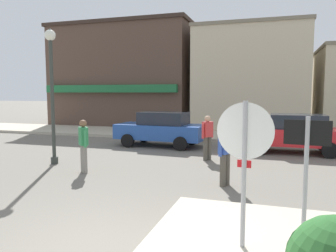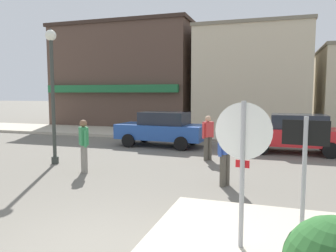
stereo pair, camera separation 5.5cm
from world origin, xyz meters
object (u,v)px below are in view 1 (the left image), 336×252
parked_car_nearest (161,128)px  pedestrian_kerb_side (207,136)px  parked_car_second (294,133)px  pedestrian_crossing_far (225,153)px  one_way_sign (306,173)px  stop_sign (244,155)px  lamp_post (52,77)px  pedestrian_crossing_near (84,144)px

parked_car_nearest → pedestrian_kerb_side: (2.58, -2.49, 0.06)m
parked_car_second → pedestrian_crossing_far: 5.97m
one_way_sign → parked_car_second: bearing=87.3°
one_way_sign → parked_car_second: (0.45, 9.31, -0.52)m
stop_sign → lamp_post: size_ratio=0.51×
one_way_sign → parked_car_second: size_ratio=0.52×
lamp_post → parked_car_second: size_ratio=1.13×
one_way_sign → pedestrian_kerb_side: (-2.62, 6.79, -0.46)m
pedestrian_crossing_far → pedestrian_kerb_side: size_ratio=1.00×
lamp_post → pedestrian_crossing_far: size_ratio=2.82×
pedestrian_crossing_far → pedestrian_kerb_side: 3.26m
one_way_sign → pedestrian_crossing_near: size_ratio=1.30×
parked_car_nearest → pedestrian_kerb_side: pedestrian_kerb_side is taller
parked_car_nearest → parked_car_second: same height
pedestrian_crossing_far → parked_car_second: bearing=70.2°
lamp_post → parked_car_second: lamp_post is taller
pedestrian_kerb_side → parked_car_second: bearing=39.5°
one_way_sign → pedestrian_crossing_far: 4.05m
lamp_post → parked_car_second: bearing=30.5°
stop_sign → pedestrian_crossing_near: 6.33m
parked_car_second → pedestrian_kerb_side: size_ratio=2.49×
stop_sign → pedestrian_crossing_near: size_ratio=1.43×
pedestrian_crossing_far → pedestrian_kerb_side: bearing=108.7°
parked_car_second → lamp_post: bearing=-149.5°
parked_car_nearest → parked_car_second: (5.65, 0.04, 0.00)m
stop_sign → one_way_sign: 0.84m
lamp_post → parked_car_second: (7.95, 4.68, -2.15)m
parked_car_second → one_way_sign: bearing=-92.7°
parked_car_second → pedestrian_kerb_side: pedestrian_kerb_side is taller
pedestrian_crossing_far → pedestrian_kerb_side: same height
lamp_post → pedestrian_crossing_far: (5.93, -0.94, -2.09)m
pedestrian_kerb_side → pedestrian_crossing_near: bearing=-137.7°
one_way_sign → pedestrian_kerb_side: one_way_sign is taller
pedestrian_kerb_side → stop_sign: bearing=-75.1°
parked_car_second → pedestrian_crossing_far: bearing=-109.8°
lamp_post → pedestrian_crossing_far: lamp_post is taller
pedestrian_kerb_side → one_way_sign: bearing=-68.9°
pedestrian_crossing_far → pedestrian_kerb_side: (-1.04, 3.09, 0.00)m
stop_sign → pedestrian_kerb_side: stop_sign is taller
stop_sign → lamp_post: lamp_post is taller
lamp_post → pedestrian_crossing_far: 6.35m
one_way_sign → lamp_post: lamp_post is taller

